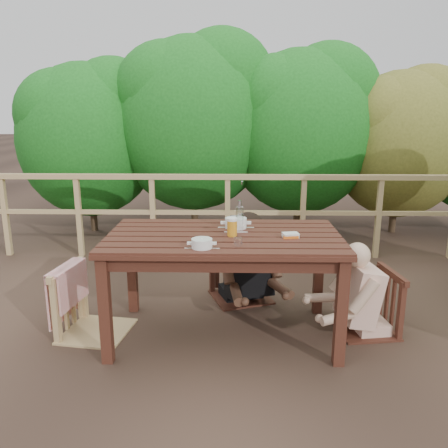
{
  "coord_description": "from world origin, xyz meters",
  "views": [
    {
      "loc": [
        0.07,
        -3.33,
        1.75
      ],
      "look_at": [
        0.0,
        0.05,
        0.9
      ],
      "focal_mm": 36.6,
      "sensor_mm": 36.0,
      "label": 1
    }
  ],
  "objects_px": {
    "beer_glass": "(232,228)",
    "bottle": "(240,217)",
    "tumbler": "(238,243)",
    "diner_right": "(373,259)",
    "soup_far": "(236,224)",
    "woman": "(241,231)",
    "chair_right": "(368,275)",
    "soup_near": "(202,244)",
    "chair_far": "(241,246)",
    "butter_tub": "(291,236)",
    "table": "(224,287)",
    "chair_left": "(93,272)"
  },
  "relations": [
    {
      "from": "soup_far",
      "to": "beer_glass",
      "type": "distance_m",
      "value": 0.23
    },
    {
      "from": "woman",
      "to": "tumbler",
      "type": "xyz_separation_m",
      "value": [
        -0.04,
        -1.04,
        0.19
      ]
    },
    {
      "from": "woman",
      "to": "soup_far",
      "type": "height_order",
      "value": "woman"
    },
    {
      "from": "woman",
      "to": "butter_tub",
      "type": "distance_m",
      "value": 0.92
    },
    {
      "from": "woman",
      "to": "beer_glass",
      "type": "xyz_separation_m",
      "value": [
        -0.08,
        -0.78,
        0.23
      ]
    },
    {
      "from": "chair_far",
      "to": "chair_right",
      "type": "relative_size",
      "value": 1.09
    },
    {
      "from": "chair_left",
      "to": "chair_right",
      "type": "bearing_deg",
      "value": -78.67
    },
    {
      "from": "table",
      "to": "soup_near",
      "type": "distance_m",
      "value": 0.59
    },
    {
      "from": "diner_right",
      "to": "soup_far",
      "type": "height_order",
      "value": "diner_right"
    },
    {
      "from": "tumbler",
      "to": "soup_far",
      "type": "bearing_deg",
      "value": 91.6
    },
    {
      "from": "butter_tub",
      "to": "soup_far",
      "type": "bearing_deg",
      "value": 136.28
    },
    {
      "from": "table",
      "to": "diner_right",
      "type": "height_order",
      "value": "diner_right"
    },
    {
      "from": "soup_far",
      "to": "beer_glass",
      "type": "bearing_deg",
      "value": -97.2
    },
    {
      "from": "beer_glass",
      "to": "chair_far",
      "type": "bearing_deg",
      "value": 83.85
    },
    {
      "from": "table",
      "to": "diner_right",
      "type": "relative_size",
      "value": 1.44
    },
    {
      "from": "tumbler",
      "to": "chair_left",
      "type": "bearing_deg",
      "value": 165.11
    },
    {
      "from": "butter_tub",
      "to": "woman",
      "type": "bearing_deg",
      "value": 103.28
    },
    {
      "from": "chair_right",
      "to": "bottle",
      "type": "xyz_separation_m",
      "value": [
        -1.03,
        -0.0,
        0.47
      ]
    },
    {
      "from": "table",
      "to": "soup_far",
      "type": "bearing_deg",
      "value": 64.98
    },
    {
      "from": "chair_far",
      "to": "diner_right",
      "type": "bearing_deg",
      "value": -50.79
    },
    {
      "from": "woman",
      "to": "diner_right",
      "type": "relative_size",
      "value": 1.08
    },
    {
      "from": "woman",
      "to": "bottle",
      "type": "bearing_deg",
      "value": 68.37
    },
    {
      "from": "soup_near",
      "to": "soup_far",
      "type": "xyz_separation_m",
      "value": [
        0.23,
        0.55,
        0.01
      ]
    },
    {
      "from": "butter_tub",
      "to": "beer_glass",
      "type": "bearing_deg",
      "value": 164.61
    },
    {
      "from": "soup_near",
      "to": "bottle",
      "type": "relative_size",
      "value": 0.93
    },
    {
      "from": "table",
      "to": "chair_left",
      "type": "bearing_deg",
      "value": 179.56
    },
    {
      "from": "soup_far",
      "to": "butter_tub",
      "type": "height_order",
      "value": "soup_far"
    },
    {
      "from": "soup_far",
      "to": "tumbler",
      "type": "distance_m",
      "value": 0.49
    },
    {
      "from": "soup_far",
      "to": "diner_right",
      "type": "bearing_deg",
      "value": -4.96
    },
    {
      "from": "chair_far",
      "to": "bottle",
      "type": "bearing_deg",
      "value": -111.71
    },
    {
      "from": "beer_glass",
      "to": "bottle",
      "type": "xyz_separation_m",
      "value": [
        0.06,
        0.13,
        0.05
      ]
    },
    {
      "from": "beer_glass",
      "to": "diner_right",
      "type": "bearing_deg",
      "value": 6.93
    },
    {
      "from": "chair_left",
      "to": "beer_glass",
      "type": "bearing_deg",
      "value": -83.31
    },
    {
      "from": "woman",
      "to": "chair_far",
      "type": "bearing_deg",
      "value": 70.6
    },
    {
      "from": "chair_left",
      "to": "bottle",
      "type": "distance_m",
      "value": 1.23
    },
    {
      "from": "soup_near",
      "to": "soup_far",
      "type": "height_order",
      "value": "soup_far"
    },
    {
      "from": "chair_right",
      "to": "soup_far",
      "type": "relative_size",
      "value": 3.24
    },
    {
      "from": "soup_far",
      "to": "bottle",
      "type": "distance_m",
      "value": 0.13
    },
    {
      "from": "chair_right",
      "to": "butter_tub",
      "type": "distance_m",
      "value": 0.77
    },
    {
      "from": "chair_far",
      "to": "chair_right",
      "type": "height_order",
      "value": "chair_far"
    },
    {
      "from": "beer_glass",
      "to": "chair_right",
      "type": "bearing_deg",
      "value": 7.13
    },
    {
      "from": "chair_right",
      "to": "soup_far",
      "type": "distance_m",
      "value": 1.13
    },
    {
      "from": "woman",
      "to": "diner_right",
      "type": "xyz_separation_m",
      "value": [
        1.03,
        -0.65,
        -0.05
      ]
    },
    {
      "from": "beer_glass",
      "to": "bottle",
      "type": "height_order",
      "value": "bottle"
    },
    {
      "from": "tumbler",
      "to": "butter_tub",
      "type": "relative_size",
      "value": 0.62
    },
    {
      "from": "diner_right",
      "to": "bottle",
      "type": "bearing_deg",
      "value": 81.92
    },
    {
      "from": "beer_glass",
      "to": "tumbler",
      "type": "xyz_separation_m",
      "value": [
        0.04,
        -0.26,
        -0.04
      ]
    },
    {
      "from": "diner_right",
      "to": "soup_near",
      "type": "bearing_deg",
      "value": 100.87
    },
    {
      "from": "table",
      "to": "tumbler",
      "type": "relative_size",
      "value": 24.15
    },
    {
      "from": "soup_near",
      "to": "soup_far",
      "type": "relative_size",
      "value": 0.83
    }
  ]
}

